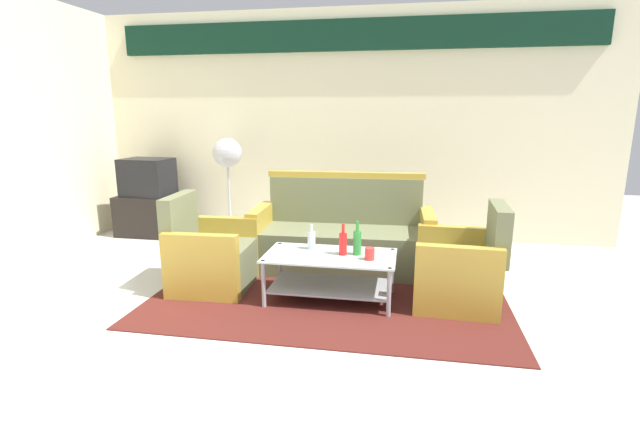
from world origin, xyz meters
The scene contains 14 objects.
ground_plane centered at (0.00, 0.00, 0.00)m, with size 14.00×14.00×0.00m, color silver.
wall_back centered at (0.00, 3.05, 1.48)m, with size 6.52×0.19×2.80m.
rug centered at (0.14, 0.97, 0.01)m, with size 3.04×2.14×0.01m, color #511E19.
couch centered at (0.14, 1.65, 0.32)m, with size 1.82×0.80×0.96m.
armchair_left centered at (-0.97, 0.90, 0.29)m, with size 0.73×0.79×0.85m.
armchair_right centered at (1.24, 0.92, 0.29)m, with size 0.73×0.79×0.85m.
coffee_table centered at (0.16, 0.78, 0.27)m, with size 1.10×0.60×0.40m.
bottle_green centered at (0.38, 0.82, 0.52)m, with size 0.07×0.07×0.29m.
bottle_clear centered at (-0.03, 0.92, 0.49)m, with size 0.07×0.07×0.22m.
bottle_red centered at (0.27, 0.80, 0.51)m, with size 0.07×0.07×0.27m.
cup centered at (0.50, 0.70, 0.46)m, with size 0.08×0.08×0.10m, color red.
tv_stand centered at (-2.51, 2.55, 0.26)m, with size 0.80×0.50×0.52m, color black.
television centered at (-2.51, 2.55, 0.76)m, with size 0.63×0.49×0.48m.
pedestal_fan centered at (-1.44, 2.60, 1.01)m, with size 0.36×0.36×1.27m.
Camera 1 is at (0.78, -3.00, 1.59)m, focal length 26.65 mm.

